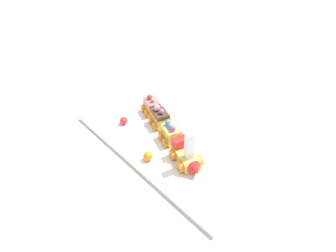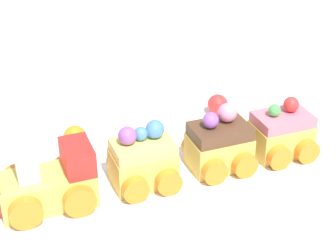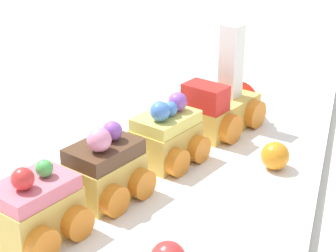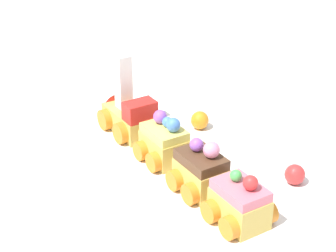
# 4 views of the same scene
# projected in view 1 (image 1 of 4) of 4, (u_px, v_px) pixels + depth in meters

# --- Properties ---
(ground_plane) EXTENTS (10.00, 10.00, 0.00)m
(ground_plane) POSITION_uv_depth(u_px,v_px,m) (173.00, 139.00, 0.86)
(ground_plane) COLOR beige
(display_board) EXTENTS (0.62, 0.34, 0.01)m
(display_board) POSITION_uv_depth(u_px,v_px,m) (173.00, 138.00, 0.86)
(display_board) COLOR white
(display_board) RESTS_ON ground_plane
(cake_train_locomotive) EXTENTS (0.13, 0.10, 0.12)m
(cake_train_locomotive) POSITION_uv_depth(u_px,v_px,m) (187.00, 156.00, 0.74)
(cake_train_locomotive) COLOR #E0BC56
(cake_train_locomotive) RESTS_ON display_board
(cake_car_lemon) EXTENTS (0.08, 0.09, 0.07)m
(cake_car_lemon) POSITION_uv_depth(u_px,v_px,m) (171.00, 134.00, 0.83)
(cake_car_lemon) COLOR #E0BC56
(cake_car_lemon) RESTS_ON display_board
(cake_car_chocolate) EXTENTS (0.08, 0.09, 0.07)m
(cake_car_chocolate) POSITION_uv_depth(u_px,v_px,m) (160.00, 118.00, 0.89)
(cake_car_chocolate) COLOR #E0BC56
(cake_car_chocolate) RESTS_ON display_board
(cake_car_strawberry) EXTENTS (0.08, 0.09, 0.07)m
(cake_car_strawberry) POSITION_uv_depth(u_px,v_px,m) (152.00, 106.00, 0.95)
(cake_car_strawberry) COLOR #E0BC56
(cake_car_strawberry) RESTS_ON display_board
(gumball_red) EXTENTS (0.03, 0.03, 0.03)m
(gumball_red) POSITION_uv_depth(u_px,v_px,m) (124.00, 121.00, 0.90)
(gumball_red) COLOR red
(gumball_red) RESTS_ON display_board
(gumball_orange) EXTENTS (0.03, 0.03, 0.03)m
(gumball_orange) POSITION_uv_depth(u_px,v_px,m) (148.00, 156.00, 0.76)
(gumball_orange) COLOR orange
(gumball_orange) RESTS_ON display_board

